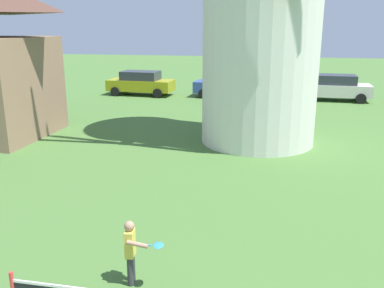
% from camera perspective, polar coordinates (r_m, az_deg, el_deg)
% --- Properties ---
extents(player_far, '(0.74, 0.44, 1.21)m').
position_cam_1_polar(player_far, '(7.72, -8.13, -13.77)').
color(player_far, '#333338').
rests_on(player_far, ground_plane).
extents(parked_car_mustard, '(4.34, 2.07, 1.56)m').
position_cam_1_polar(parked_car_mustard, '(28.13, -6.91, 8.19)').
color(parked_car_mustard, '#999919').
rests_on(parked_car_mustard, ground_plane).
extents(parked_car_blue, '(4.47, 2.24, 1.56)m').
position_cam_1_polar(parked_car_blue, '(27.05, 5.02, 7.94)').
color(parked_car_blue, '#334C99').
rests_on(parked_car_blue, ground_plane).
extents(parked_car_cream, '(4.17, 1.96, 1.56)m').
position_cam_1_polar(parked_car_cream, '(27.31, 18.71, 7.25)').
color(parked_car_cream, silver).
rests_on(parked_car_cream, ground_plane).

